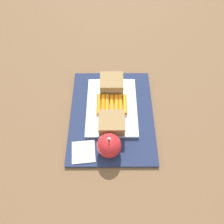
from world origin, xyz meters
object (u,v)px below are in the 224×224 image
(sandwich_half_right, at_px, (112,123))
(apple, at_px, (109,145))
(carrot_sticks_bundle, at_px, (112,104))
(paper_napkin, at_px, (84,152))
(food_tray, at_px, (112,106))
(sandwich_half_left, at_px, (112,83))

(sandwich_half_right, xyz_separation_m, apple, (0.08, -0.01, 0.00))
(carrot_sticks_bundle, height_order, paper_napkin, carrot_sticks_bundle)
(carrot_sticks_bundle, xyz_separation_m, paper_napkin, (0.16, -0.09, -0.02))
(paper_napkin, bearing_deg, carrot_sticks_bundle, 151.68)
(sandwich_half_right, height_order, paper_napkin, sandwich_half_right)
(food_tray, distance_m, apple, 0.16)
(sandwich_half_right, bearing_deg, apple, -5.86)
(sandwich_half_left, bearing_deg, carrot_sticks_bundle, 0.07)
(sandwich_half_right, height_order, carrot_sticks_bundle, sandwich_half_right)
(food_tray, bearing_deg, carrot_sticks_bundle, 64.73)
(apple, relative_size, paper_napkin, 1.20)
(apple, bearing_deg, carrot_sticks_bundle, 177.07)
(apple, bearing_deg, paper_napkin, -85.23)
(sandwich_half_left, bearing_deg, paper_napkin, -19.89)
(food_tray, bearing_deg, sandwich_half_left, 180.00)
(sandwich_half_left, xyz_separation_m, apple, (0.23, -0.01, 0.00))
(food_tray, height_order, carrot_sticks_bundle, carrot_sticks_bundle)
(food_tray, xyz_separation_m, carrot_sticks_bundle, (0.00, 0.00, 0.01))
(sandwich_half_right, distance_m, carrot_sticks_bundle, 0.08)
(sandwich_half_right, bearing_deg, paper_napkin, -46.40)
(carrot_sticks_bundle, bearing_deg, sandwich_half_left, -179.93)
(apple, xyz_separation_m, paper_napkin, (0.01, -0.08, -0.03))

